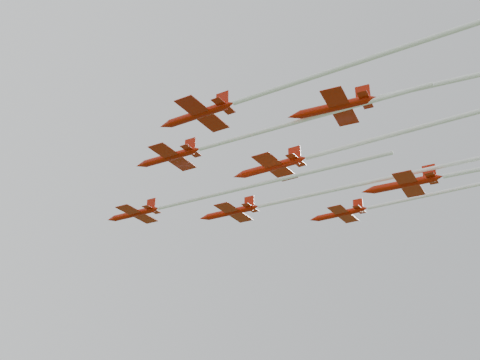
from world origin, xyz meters
TOP-DOWN VIEW (x-y plane):
  - jet_lead at (-8.37, 8.10)m, footprint 20.39×44.90m
  - jet_row2_left at (-11.80, -4.31)m, footprint 18.95×40.59m
  - jet_row2_right at (8.85, -1.43)m, footprint 26.02×57.62m
  - jet_row3_left at (-15.26, -27.34)m, footprint 24.10×57.04m
  - jet_row3_mid at (1.31, -11.74)m, footprint 18.86×43.76m
  - jet_row3_right at (22.18, -9.63)m, footprint 20.25×48.53m
  - jet_row4_left at (-1.33, -28.47)m, footprint 23.38×41.35m

SIDE VIEW (x-z plane):
  - jet_lead at x=-8.37m, z-range 54.73..57.17m
  - jet_row3_left at x=-15.26m, z-range 55.31..57.76m
  - jet_row3_right at x=22.18m, z-range 57.05..59.54m
  - jet_row2_right at x=8.85m, z-range 57.06..59.78m
  - jet_row3_mid at x=1.31m, z-range 57.73..60.60m
  - jet_row2_left at x=-11.80m, z-range 58.13..60.74m
  - jet_row4_left at x=-1.33m, z-range 58.33..61.03m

